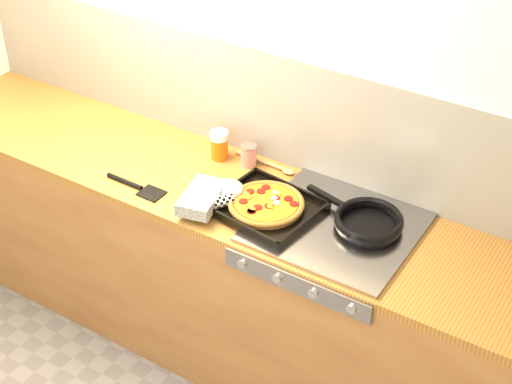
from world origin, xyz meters
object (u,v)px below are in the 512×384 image
Objects in this scene: pizza_on_tray at (249,202)px; frying_pan at (367,221)px; tomato_can at (249,155)px; juice_glass at (220,145)px.

pizza_on_tray reaches higher than frying_pan.
frying_pan is (0.44, 0.14, -0.00)m from pizza_on_tray.
tomato_can is 0.14m from juice_glass.
tomato_can is 0.75× the size of juice_glass.
juice_glass reaches higher than tomato_can.
juice_glass is (-0.31, 0.25, 0.02)m from pizza_on_tray.
frying_pan is at bearing -8.77° from juice_glass.
frying_pan is at bearing -12.33° from tomato_can.
frying_pan is 0.77m from juice_glass.
juice_glass is (-0.14, -0.02, 0.02)m from tomato_can.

